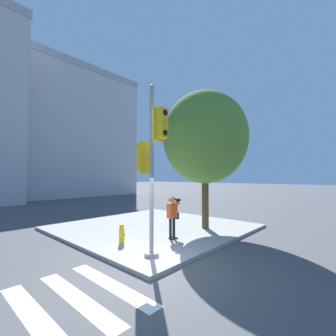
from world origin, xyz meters
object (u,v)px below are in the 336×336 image
person_photographer (173,213)px  fire_hydrant (122,234)px  traffic_signal_pole (152,159)px  street_tree (205,137)px

person_photographer → fire_hydrant: (-1.73, 0.92, -0.63)m
traffic_signal_pole → fire_hydrant: bearing=85.0°
person_photographer → traffic_signal_pole: bearing=-157.4°
traffic_signal_pole → fire_hydrant: traffic_signal_pole is taller
person_photographer → fire_hydrant: person_photographer is taller
traffic_signal_pole → street_tree: bearing=10.9°
street_tree → traffic_signal_pole: bearing=-169.1°
traffic_signal_pole → street_tree: 4.53m
person_photographer → street_tree: size_ratio=0.25×
traffic_signal_pole → fire_hydrant: (0.15, 1.70, -2.60)m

